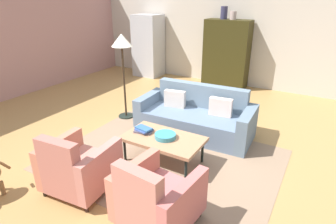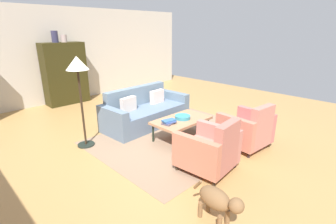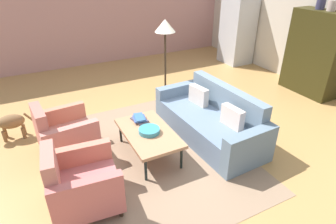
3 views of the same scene
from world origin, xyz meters
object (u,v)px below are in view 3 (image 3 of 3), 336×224
Objects in this scene: couch at (212,121)px; vase_round at (332,6)px; fruit_bowl at (149,131)px; dog at (8,122)px; armchair_left at (63,136)px; cabinet at (315,54)px; floor_lamp at (165,34)px; vase_tall at (322,1)px; refrigerator at (237,30)px; coffee_table at (148,133)px; armchair_right at (79,185)px; book_stack at (139,119)px.

vase_round reaches higher than couch.
dog is at bearing -128.48° from fruit_bowl.
armchair_left is at bearing 73.21° from couch.
floor_lamp is (-1.05, -3.13, 0.54)m from cabinet.
vase_tall is 2.56m from refrigerator.
refrigerator reaches higher than coffee_table.
armchair_left is 5.83m from refrigerator.
couch is 1.19× the size of cabinet.
dog is (-1.48, -3.10, 0.03)m from couch.
fruit_bowl is 1.54× the size of vase_round.
armchair_left is 5.61m from vase_tall.
floor_lamp is (-1.57, -0.11, 1.16)m from couch.
coffee_table is at bearing 146.98° from dog.
refrigerator reaches higher than fruit_bowl.
floor_lamp reaches higher than couch.
vase_tall is 0.19× the size of floor_lamp.
floor_lamp is at bearing 146.16° from fruit_bowl.
armchair_left is at bearing -65.32° from refrigerator.
vase_tall is (-0.68, 3.02, 1.67)m from couch.
coffee_table is at bearing 87.49° from couch.
refrigerator is at bearing 109.42° from armchair_left.
vase_tall is 6.38m from dog.
armchair_right reaches higher than fruit_bowl.
armchair_right reaches higher than couch.
couch is 2.43× the size of armchair_right.
refrigerator is (-2.49, -0.10, 0.03)m from cabinet.
dog is (-1.52, -1.91, -0.14)m from fruit_bowl.
armchair_right reaches higher than coffee_table.
couch reaches higher than coffee_table.
coffee_table is 5.79× the size of vase_round.
cabinet is 1.05× the size of floor_lamp.
cabinet is 2.49m from refrigerator.
coffee_table is 0.37m from book_stack.
cabinet reaches higher than coffee_table.
vase_round reaches higher than fruit_bowl.
vase_tall reaches higher than floor_lamp.
couch is 1.25m from book_stack.
vase_round is at bearing 175.05° from dog.
dog is at bearing -97.49° from vase_tall.
refrigerator reaches higher than book_stack.
floor_lamp reaches higher than armchair_left.
dog is at bearing -98.86° from cabinet.
couch is 10.32× the size of vase_round.
coffee_table is 1.36× the size of armchair_left.
vase_tall is at bearing -80.09° from couch.
fruit_bowl is 0.18× the size of cabinet.
fruit_bowl is at bearing 120.87° from armchair_right.
armchair_right is (1.19, -0.00, 0.00)m from armchair_left.
armchair_left is 1.19m from armchair_right.
armchair_left is 1.00× the size of armchair_right.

